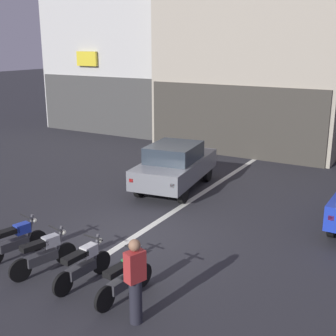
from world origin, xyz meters
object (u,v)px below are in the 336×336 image
Objects in this scene: motorcycle_silver_row_left_mid at (44,253)px; motorcycle_white_row_centre at (83,264)px; car_grey_crossing_near at (175,165)px; motorcycle_green_row_right_mid at (125,277)px; person_by_motorcycles at (135,281)px; motorcycle_blue_row_leftmost at (16,240)px.

motorcycle_silver_row_left_mid is 0.98× the size of motorcycle_white_row_centre.
motorcycle_green_row_right_mid is (2.56, -6.67, -0.43)m from car_grey_crossing_near.
motorcycle_white_row_centre is (1.46, -6.66, -0.43)m from car_grey_crossing_near.
motorcycle_silver_row_left_mid is at bearing 169.05° from person_by_motorcycles.
person_by_motorcycles reaches higher than motorcycle_green_row_right_mid.
motorcycle_white_row_centre is at bearing -3.44° from motorcycle_blue_row_leftmost.
motorcycle_green_row_right_mid is at bearing 0.80° from motorcycle_silver_row_left_mid.
car_grey_crossing_near is at bearing 102.39° from motorcycle_white_row_centre.
motorcycle_white_row_centre is (2.20, -0.13, 0.00)m from motorcycle_blue_row_leftmost.
motorcycle_blue_row_leftmost is 0.98× the size of person_by_motorcycles.
person_by_motorcycles is (3.21, -7.25, -0.03)m from car_grey_crossing_near.
car_grey_crossing_near is at bearing 93.13° from motorcycle_silver_row_left_mid.
motorcycle_blue_row_leftmost is 1.01× the size of motorcycle_silver_row_left_mid.
car_grey_crossing_near is 7.16m from motorcycle_green_row_right_mid.
person_by_motorcycles reaches higher than motorcycle_silver_row_left_mid.
motorcycle_silver_row_left_mid is 0.98× the size of person_by_motorcycles.
car_grey_crossing_near is 7.93m from person_by_motorcycles.
person_by_motorcycles is (1.75, -0.59, 0.40)m from motorcycle_white_row_centre.
motorcycle_white_row_centre is 1.89m from person_by_motorcycles.
motorcycle_white_row_centre is 1.00× the size of motorcycle_green_row_right_mid.
motorcycle_silver_row_left_mid and motorcycle_white_row_centre have the same top height.
motorcycle_blue_row_leftmost and motorcycle_white_row_centre have the same top height.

